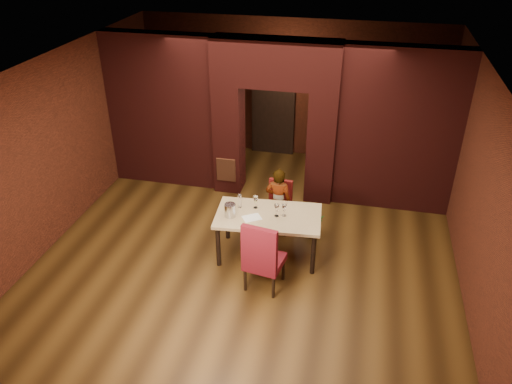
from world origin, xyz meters
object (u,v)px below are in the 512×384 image
at_px(wine_bucket, 230,210).
at_px(water_bottle, 240,201).
at_px(person_seated, 278,202).
at_px(chair_near, 265,253).
at_px(chair_far, 278,207).
at_px(wine_glass_c, 284,210).
at_px(dining_table, 268,235).
at_px(potted_plant, 313,224).
at_px(wine_glass_a, 256,202).
at_px(wine_glass_b, 277,210).

bearing_deg(wine_bucket, water_bottle, 74.70).
bearing_deg(person_seated, chair_near, 97.07).
height_order(chair_far, wine_glass_c, wine_glass_c).
xyz_separation_m(dining_table, potted_plant, (0.68, 0.79, -0.20)).
bearing_deg(person_seated, dining_table, 91.57).
distance_m(dining_table, person_seated, 0.77).
bearing_deg(wine_glass_c, water_bottle, 172.74).
bearing_deg(dining_table, water_bottle, 161.14).
bearing_deg(potted_plant, wine_glass_a, -146.35).
bearing_deg(wine_glass_c, wine_glass_a, 164.85).
distance_m(person_seated, wine_glass_c, 0.78).
relative_size(chair_near, wine_bucket, 5.39).
bearing_deg(wine_glass_a, wine_glass_b, -24.69).
relative_size(chair_far, water_bottle, 3.68).
bearing_deg(person_seated, wine_glass_a, 66.47).
xyz_separation_m(wine_glass_a, potted_plant, (0.93, 0.62, -0.72)).
bearing_deg(chair_far, wine_glass_c, -69.61).
distance_m(chair_far, chair_near, 1.61).
distance_m(chair_far, wine_glass_a, 0.82).
distance_m(chair_near, wine_bucket, 1.00).
xyz_separation_m(dining_table, wine_glass_a, (-0.26, 0.17, 0.52)).
relative_size(chair_far, person_seated, 0.73).
bearing_deg(person_seated, wine_bucket, 58.97).
bearing_deg(dining_table, chair_near, -87.12).
bearing_deg(dining_table, wine_bucket, -168.31).
xyz_separation_m(chair_near, wine_bucket, (-0.72, 0.61, 0.32)).
bearing_deg(chair_near, wine_glass_a, -60.18).
xyz_separation_m(chair_far, wine_bucket, (-0.63, -0.99, 0.45)).
height_order(chair_far, chair_near, chair_near).
bearing_deg(person_seated, wine_glass_b, 102.53).
bearing_deg(chair_near, wine_glass_c, -91.28).
height_order(wine_glass_a, potted_plant, wine_glass_a).
bearing_deg(chair_near, water_bottle, -46.62).
height_order(dining_table, person_seated, person_seated).
relative_size(dining_table, wine_glass_a, 7.88).
relative_size(person_seated, water_bottle, 5.01).
bearing_deg(wine_glass_b, person_seated, 98.13).
bearing_deg(wine_bucket, person_seated, 54.57).
bearing_deg(chair_near, person_seated, -78.20).
height_order(person_seated, water_bottle, person_seated).
bearing_deg(dining_table, wine_glass_c, 2.20).
bearing_deg(wine_glass_a, chair_near, -69.30).
xyz_separation_m(person_seated, wine_bucket, (-0.64, -0.91, 0.28)).
relative_size(person_seated, wine_glass_b, 5.83).
bearing_deg(chair_far, person_seated, -75.84).
bearing_deg(potted_plant, chair_far, 178.95).
distance_m(wine_glass_a, wine_glass_b, 0.44).
xyz_separation_m(chair_far, wine_glass_b, (0.12, -0.82, 0.45)).
bearing_deg(wine_glass_b, chair_near, -92.53).
relative_size(wine_glass_b, water_bottle, 0.86).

